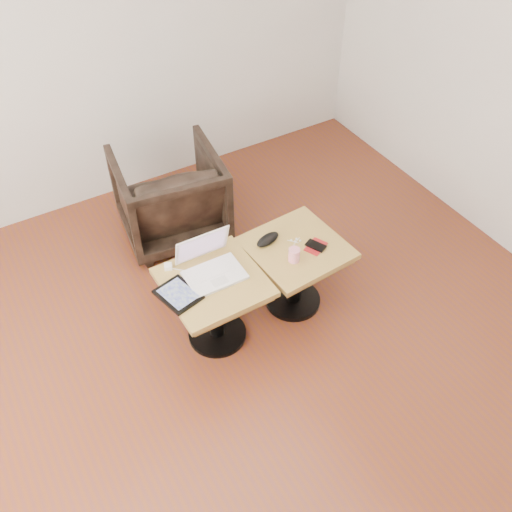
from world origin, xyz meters
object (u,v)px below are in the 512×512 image
laptop (210,265)px  striped_cup (294,255)px  side_table_right (295,261)px  side_table_left (214,295)px  armchair (170,195)px

laptop → striped_cup: bearing=-19.6°
side_table_right → laptop: size_ratio=1.77×
side_table_right → laptop: 0.54m
side_table_right → striped_cup: striped_cup is taller
side_table_right → striped_cup: 0.20m
side_table_right → side_table_left: bearing=175.7°
laptop → striped_cup: size_ratio=3.81×
side_table_left → side_table_right: size_ratio=0.95×
side_table_left → armchair: bearing=79.2°
side_table_left → striped_cup: size_ratio=6.42×
side_table_left → striped_cup: 0.49m
side_table_right → laptop: (-0.51, 0.07, 0.16)m
armchair → striped_cup: bearing=112.6°
side_table_right → striped_cup: (-0.08, -0.09, 0.16)m
striped_cup → side_table_left: bearing=168.6°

